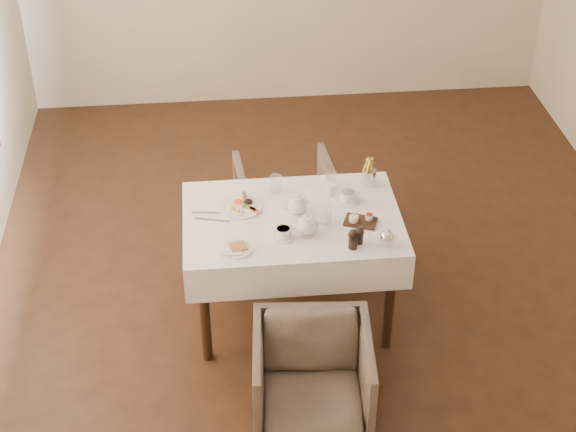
% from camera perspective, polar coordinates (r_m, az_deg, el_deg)
% --- Properties ---
extents(table, '(1.28, 0.88, 0.75)m').
position_cam_1_polar(table, '(5.23, 0.27, -1.12)').
color(table, black).
rests_on(table, ground).
extents(armchair_near, '(0.67, 0.69, 0.59)m').
position_cam_1_polar(armchair_near, '(4.81, 1.57, -10.50)').
color(armchair_near, '#4E4239').
rests_on(armchair_near, ground).
extents(armchair_far, '(0.70, 0.72, 0.61)m').
position_cam_1_polar(armchair_far, '(6.07, -0.10, 0.74)').
color(armchair_far, '#4E4239').
rests_on(armchair_far, ground).
extents(breakfast_plate, '(0.26, 0.26, 0.03)m').
position_cam_1_polar(breakfast_plate, '(5.25, -3.08, 0.65)').
color(breakfast_plate, white).
rests_on(breakfast_plate, table).
extents(side_plate, '(0.18, 0.18, 0.02)m').
position_cam_1_polar(side_plate, '(4.91, -3.43, -2.17)').
color(side_plate, white).
rests_on(side_plate, table).
extents(teapot_centre, '(0.19, 0.16, 0.13)m').
position_cam_1_polar(teapot_centre, '(5.16, 0.60, 0.78)').
color(teapot_centre, white).
rests_on(teapot_centre, table).
extents(teapot_front, '(0.18, 0.14, 0.14)m').
position_cam_1_polar(teapot_front, '(4.99, 1.25, -0.52)').
color(teapot_front, white).
rests_on(teapot_front, table).
extents(creamer, '(0.07, 0.07, 0.07)m').
position_cam_1_polar(creamer, '(5.35, 2.79, 1.76)').
color(creamer, white).
rests_on(creamer, table).
extents(teacup_near, '(0.13, 0.13, 0.06)m').
position_cam_1_polar(teacup_near, '(4.98, -0.30, -1.13)').
color(teacup_near, white).
rests_on(teacup_near, table).
extents(teacup_far, '(0.14, 0.14, 0.07)m').
position_cam_1_polar(teacup_far, '(5.29, 3.92, 1.23)').
color(teacup_far, white).
rests_on(teacup_far, table).
extents(glass_left, '(0.08, 0.08, 0.10)m').
position_cam_1_polar(glass_left, '(5.37, -0.81, 2.12)').
color(glass_left, silver).
rests_on(glass_left, table).
extents(glass_mid, '(0.08, 0.08, 0.10)m').
position_cam_1_polar(glass_mid, '(5.10, 2.44, 0.04)').
color(glass_mid, silver).
rests_on(glass_mid, table).
extents(glass_right, '(0.07, 0.07, 0.09)m').
position_cam_1_polar(glass_right, '(5.42, 2.79, 2.36)').
color(glass_right, silver).
rests_on(glass_right, table).
extents(condiment_board, '(0.22, 0.18, 0.05)m').
position_cam_1_polar(condiment_board, '(5.13, 4.69, -0.29)').
color(condiment_board, black).
rests_on(condiment_board, table).
extents(pepper_mill_left, '(0.08, 0.08, 0.12)m').
position_cam_1_polar(pepper_mill_left, '(4.90, 4.24, -1.48)').
color(pepper_mill_left, black).
rests_on(pepper_mill_left, table).
extents(pepper_mill_right, '(0.06, 0.06, 0.10)m').
position_cam_1_polar(pepper_mill_right, '(4.95, 4.64, -1.26)').
color(pepper_mill_right, black).
rests_on(pepper_mill_right, table).
extents(silver_pot, '(0.12, 0.11, 0.11)m').
position_cam_1_polar(silver_pot, '(4.95, 6.42, -1.34)').
color(silver_pot, white).
rests_on(silver_pot, table).
extents(fries_cup, '(0.09, 0.09, 0.18)m').
position_cam_1_polar(fries_cup, '(5.44, 5.27, 2.77)').
color(fries_cup, silver).
rests_on(fries_cup, table).
extents(cutlery_fork, '(0.19, 0.05, 0.00)m').
position_cam_1_polar(cutlery_fork, '(5.22, -5.21, 0.21)').
color(cutlery_fork, silver).
rests_on(cutlery_fork, table).
extents(cutlery_knife, '(0.20, 0.07, 0.00)m').
position_cam_1_polar(cutlery_knife, '(5.16, -4.91, -0.26)').
color(cutlery_knife, silver).
rests_on(cutlery_knife, table).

